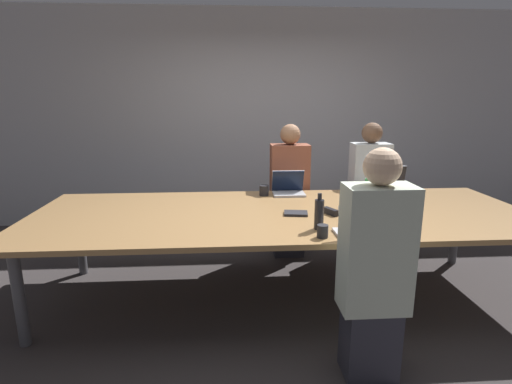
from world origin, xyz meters
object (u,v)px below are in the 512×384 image
at_px(person_far_center, 289,193).
at_px(stapler, 331,212).
at_px(laptop_far_center, 288,187).
at_px(person_far_right, 368,190).
at_px(laptop_far_right, 390,186).
at_px(bottle_near_midright, 319,214).
at_px(cup_far_right, 368,192).
at_px(laptop_near_midright, 362,227).
at_px(cup_near_midright, 323,231).
at_px(person_near_midright, 375,271).
at_px(bottle_far_right, 369,188).
at_px(cup_far_center, 264,190).

height_order(person_far_center, stapler, person_far_center).
bearing_deg(laptop_far_center, person_far_right, 21.72).
relative_size(laptop_far_right, stapler, 2.10).
height_order(laptop_far_right, bottle_near_midright, laptop_far_right).
xyz_separation_m(cup_far_right, bottle_near_midright, (-0.69, -0.93, 0.07)).
bearing_deg(laptop_near_midright, person_far_center, -80.34).
relative_size(cup_near_midright, bottle_near_midright, 0.34).
distance_m(laptop_far_center, stapler, 0.76).
distance_m(cup_far_right, laptop_near_midright, 1.18).
height_order(laptop_far_right, person_near_midright, person_near_midright).
height_order(laptop_far_right, stapler, laptop_far_right).
bearing_deg(cup_near_midright, person_near_midright, -60.92).
bearing_deg(cup_far_right, person_far_center, 146.13).
height_order(person_far_right, cup_far_right, person_far_right).
bearing_deg(bottle_far_right, person_far_center, 141.60).
xyz_separation_m(bottle_far_right, cup_near_midright, (-0.68, -1.04, -0.05)).
distance_m(laptop_far_right, laptop_far_center, 1.00).
relative_size(laptop_near_midright, stapler, 2.31).
bearing_deg(cup_far_right, stapler, -131.37).
distance_m(bottle_far_right, laptop_near_midright, 1.11).
height_order(person_far_center, laptop_near_midright, person_far_center).
xyz_separation_m(person_far_center, stapler, (0.18, -1.04, 0.10)).
distance_m(person_far_center, person_near_midright, 1.99).
bearing_deg(person_far_center, stapler, -80.14).
bearing_deg(laptop_near_midright, laptop_far_center, -75.37).
bearing_deg(laptop_far_center, person_near_midright, -80.66).
bearing_deg(person_far_center, laptop_far_center, -100.44).
distance_m(cup_far_right, cup_far_center, 1.00).
bearing_deg(person_far_right, bottle_near_midright, -121.27).
bearing_deg(bottle_far_right, laptop_near_midright, -111.30).
relative_size(cup_far_center, bottle_near_midright, 0.38).
xyz_separation_m(person_near_midright, cup_near_midright, (-0.22, 0.40, 0.11)).
xyz_separation_m(cup_far_right, bottle_far_right, (-0.02, -0.07, 0.05)).
bearing_deg(cup_near_midright, laptop_near_midright, 0.83).
relative_size(laptop_far_right, cup_far_center, 3.22).
height_order(person_near_midright, bottle_near_midright, person_near_midright).
distance_m(bottle_near_midright, stapler, 0.41).
relative_size(cup_far_center, laptop_near_midright, 0.28).
distance_m(laptop_far_right, cup_far_right, 0.26).
bearing_deg(laptop_far_center, cup_far_right, -10.80).
xyz_separation_m(laptop_far_center, cup_far_center, (-0.24, -0.04, -0.02)).
xyz_separation_m(bottle_far_right, laptop_near_midright, (-0.40, -1.04, -0.03)).
bearing_deg(person_near_midright, person_far_right, -108.30).
bearing_deg(person_far_center, cup_near_midright, -90.37).
distance_m(person_far_center, bottle_near_midright, 1.41).
xyz_separation_m(cup_far_right, stapler, (-0.51, -0.58, -0.02)).
relative_size(bottle_far_right, laptop_far_center, 0.72).
bearing_deg(cup_near_midright, cup_far_center, 103.62).
bearing_deg(stapler, laptop_near_midright, -107.11).
bearing_deg(cup_far_center, person_near_midright, -72.23).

